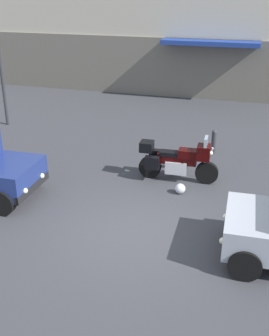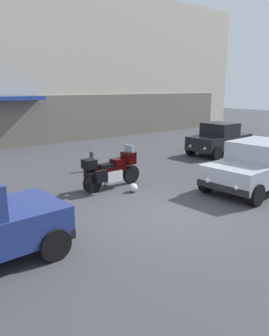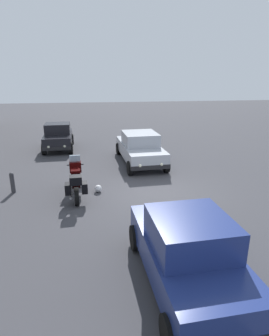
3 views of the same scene
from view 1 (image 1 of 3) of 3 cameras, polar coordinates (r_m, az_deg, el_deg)
name	(u,v)px [view 1 (image 1 of 3)]	position (r m, az deg, el deg)	size (l,w,h in m)	color
ground_plane	(140,232)	(9.73, 0.71, -8.58)	(80.00, 80.00, 0.00)	#38383D
motorcycle	(177,160)	(11.98, 5.67, 1.08)	(2.26, 0.78, 1.36)	black
helmet	(180,189)	(11.42, 6.13, -2.76)	(0.28, 0.28, 0.28)	silver
bollard_curbside	(214,141)	(14.17, 10.56, 3.57)	(0.16, 0.16, 0.81)	#333338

